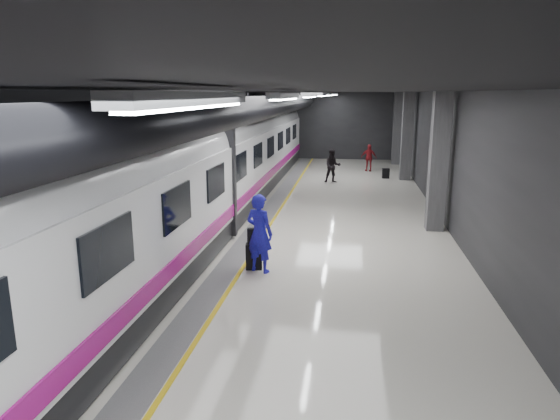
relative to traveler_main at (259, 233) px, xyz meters
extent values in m
plane|color=beige|center=(0.47, 2.80, -1.01)|extent=(40.00, 40.00, 0.00)
cube|color=black|center=(0.47, 2.80, 3.49)|extent=(10.00, 40.00, 0.02)
cube|color=#28282B|center=(0.47, 22.80, 1.24)|extent=(10.00, 0.02, 4.50)
cube|color=#28282B|center=(-4.53, 2.80, 1.24)|extent=(0.02, 40.00, 4.50)
cube|color=#28282B|center=(5.47, 2.80, 1.24)|extent=(0.02, 40.00, 4.50)
cube|color=slate|center=(-0.88, 2.80, -1.00)|extent=(0.65, 39.80, 0.01)
cube|color=yellow|center=(-0.48, 2.80, -1.00)|extent=(0.10, 39.80, 0.01)
cylinder|color=black|center=(-0.83, 2.80, 2.94)|extent=(0.80, 38.00, 0.80)
cube|color=silver|center=(1.07, -8.20, 3.39)|extent=(0.22, 2.60, 0.10)
cube|color=silver|center=(1.07, -3.20, 3.39)|extent=(0.22, 2.60, 0.10)
cube|color=silver|center=(1.07, 1.80, 3.39)|extent=(0.22, 2.60, 0.10)
cube|color=silver|center=(1.07, 6.80, 3.39)|extent=(0.22, 2.60, 0.10)
cube|color=silver|center=(1.07, 11.80, 3.39)|extent=(0.22, 2.60, 0.10)
cube|color=silver|center=(1.07, 16.80, 3.39)|extent=(0.22, 2.60, 0.10)
cube|color=silver|center=(1.07, 20.80, 3.39)|extent=(0.22, 2.60, 0.10)
cube|color=#515154|center=(5.02, 4.80, 1.24)|extent=(0.55, 0.55, 4.50)
cube|color=#515154|center=(5.02, 14.80, 1.24)|extent=(0.55, 0.55, 4.50)
cube|color=#515154|center=(5.02, 20.80, 1.24)|extent=(0.55, 0.55, 4.50)
cube|color=black|center=(-2.78, 2.80, -0.66)|extent=(2.80, 38.00, 0.60)
cube|color=white|center=(-2.78, 2.80, 0.74)|extent=(2.90, 38.00, 2.20)
cylinder|color=white|center=(-2.78, 2.80, 1.69)|extent=(2.80, 38.00, 2.80)
cube|color=#9A0E74|center=(-1.31, 2.80, -0.06)|extent=(0.04, 38.00, 0.35)
cube|color=black|center=(-2.78, 2.80, 0.99)|extent=(3.05, 0.25, 3.80)
cube|color=black|center=(-1.31, -5.20, 1.14)|extent=(0.05, 1.60, 0.85)
cube|color=black|center=(-1.31, -2.20, 1.14)|extent=(0.05, 1.60, 0.85)
cube|color=black|center=(-1.31, 0.80, 1.14)|extent=(0.05, 1.60, 0.85)
cube|color=black|center=(-1.31, 3.80, 1.14)|extent=(0.05, 1.60, 0.85)
cube|color=black|center=(-1.31, 6.80, 1.14)|extent=(0.05, 1.60, 0.85)
cube|color=black|center=(-1.31, 9.80, 1.14)|extent=(0.05, 1.60, 0.85)
cube|color=black|center=(-1.31, 12.80, 1.14)|extent=(0.05, 1.60, 0.85)
cube|color=black|center=(-1.31, 15.80, 1.14)|extent=(0.05, 1.60, 0.85)
cube|color=black|center=(-1.31, 18.80, 1.14)|extent=(0.05, 1.60, 0.85)
imported|color=#1B1ED1|center=(0.00, 0.00, 0.00)|extent=(0.87, 0.73, 2.02)
cube|color=black|center=(-0.18, 0.16, -0.67)|extent=(0.45, 0.32, 0.67)
cube|color=black|center=(-0.20, 0.19, -0.13)|extent=(0.32, 0.21, 0.40)
imported|color=black|center=(1.28, 13.36, -0.16)|extent=(0.93, 0.79, 1.70)
imported|color=maroon|center=(3.20, 17.54, -0.23)|extent=(0.97, 0.55, 1.56)
cube|color=black|center=(4.05, 15.04, -0.74)|extent=(0.39, 0.29, 0.53)
camera|label=1|loc=(2.24, -11.85, 3.43)|focal=32.00mm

